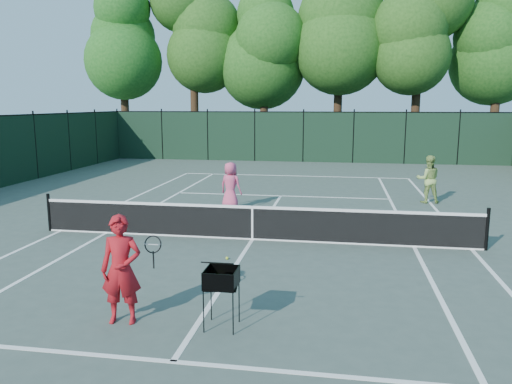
% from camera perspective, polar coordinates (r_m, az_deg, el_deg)
% --- Properties ---
extents(ground, '(90.00, 90.00, 0.00)m').
position_cam_1_polar(ground, '(13.21, -0.42, -5.47)').
color(ground, '#414E46').
rests_on(ground, ground).
extents(sideline_doubles_left, '(0.10, 23.77, 0.01)m').
position_cam_1_polar(sideline_doubles_left, '(15.12, -21.42, -4.16)').
color(sideline_doubles_left, white).
rests_on(sideline_doubles_left, ground).
extents(sideline_doubles_right, '(0.10, 23.77, 0.01)m').
position_cam_1_polar(sideline_doubles_right, '(13.43, 23.44, -6.05)').
color(sideline_doubles_right, white).
rests_on(sideline_doubles_right, ground).
extents(sideline_singles_left, '(0.10, 23.77, 0.01)m').
position_cam_1_polar(sideline_singles_left, '(14.47, -16.74, -4.50)').
color(sideline_singles_left, white).
rests_on(sideline_singles_left, ground).
extents(sideline_singles_right, '(0.10, 23.77, 0.01)m').
position_cam_1_polar(sideline_singles_right, '(13.16, 17.62, -5.99)').
color(sideline_singles_right, white).
rests_on(sideline_singles_right, ground).
extents(baseline_far, '(10.97, 0.10, 0.01)m').
position_cam_1_polar(baseline_far, '(24.77, 4.33, 1.86)').
color(baseline_far, white).
rests_on(baseline_far, ground).
extents(service_line_near, '(8.23, 0.10, 0.01)m').
position_cam_1_polar(service_line_near, '(7.41, -9.47, -18.58)').
color(service_line_near, white).
rests_on(service_line_near, ground).
extents(service_line_far, '(8.23, 0.10, 0.01)m').
position_cam_1_polar(service_line_far, '(19.38, 2.84, -0.44)').
color(service_line_far, white).
rests_on(service_line_far, ground).
extents(center_service_line, '(0.10, 12.80, 0.01)m').
position_cam_1_polar(center_service_line, '(13.21, -0.42, -5.45)').
color(center_service_line, white).
rests_on(center_service_line, ground).
extents(tennis_net, '(11.69, 0.09, 1.06)m').
position_cam_1_polar(tennis_net, '(13.09, -0.43, -3.45)').
color(tennis_net, black).
rests_on(tennis_net, ground).
extents(fence_far, '(24.00, 0.05, 3.00)m').
position_cam_1_polar(fence_far, '(30.68, 5.42, 6.24)').
color(fence_far, black).
rests_on(fence_far, ground).
extents(tree_0, '(6.40, 6.40, 13.14)m').
position_cam_1_polar(tree_0, '(37.56, -15.09, 16.83)').
color(tree_0, black).
rests_on(tree_0, ground).
extents(tree_1, '(6.80, 6.80, 13.98)m').
position_cam_1_polar(tree_1, '(36.37, -7.23, 18.16)').
color(tree_1, black).
rests_on(tree_1, ground).
extents(tree_2, '(6.00, 6.00, 12.40)m').
position_cam_1_polar(tree_2, '(34.97, 0.94, 16.97)').
color(tree_2, black).
rests_on(tree_2, ground).
extents(tree_3, '(7.00, 7.00, 14.45)m').
position_cam_1_polar(tree_3, '(35.26, 9.60, 18.88)').
color(tree_3, black).
rests_on(tree_3, ground).
extents(tree_4, '(6.20, 6.20, 12.97)m').
position_cam_1_polar(tree_4, '(34.77, 18.21, 17.22)').
color(tree_4, black).
rests_on(tree_4, ground).
extents(tree_5, '(5.80, 5.80, 12.23)m').
position_cam_1_polar(tree_5, '(36.23, 26.19, 15.71)').
color(tree_5, black).
rests_on(tree_5, ground).
extents(coach, '(0.90, 0.73, 1.80)m').
position_cam_1_polar(coach, '(8.44, -15.13, -8.54)').
color(coach, '#A7131A').
rests_on(coach, ground).
extents(player_pink, '(0.90, 0.74, 1.60)m').
position_cam_1_polar(player_pink, '(16.88, -2.92, 0.73)').
color(player_pink, '#D84C75').
rests_on(player_pink, ground).
extents(player_green, '(0.86, 0.69, 1.71)m').
position_cam_1_polar(player_green, '(18.95, 19.09, 1.39)').
color(player_green, '#91B259').
rests_on(player_green, ground).
extents(ball_hopper, '(0.57, 0.57, 0.98)m').
position_cam_1_polar(ball_hopper, '(8.01, -3.98, -9.81)').
color(ball_hopper, black).
rests_on(ball_hopper, ground).
extents(loose_ball_midcourt, '(0.07, 0.07, 0.07)m').
position_cam_1_polar(loose_ball_midcourt, '(11.59, -3.33, -7.55)').
color(loose_ball_midcourt, '#BDD62B').
rests_on(loose_ball_midcourt, ground).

